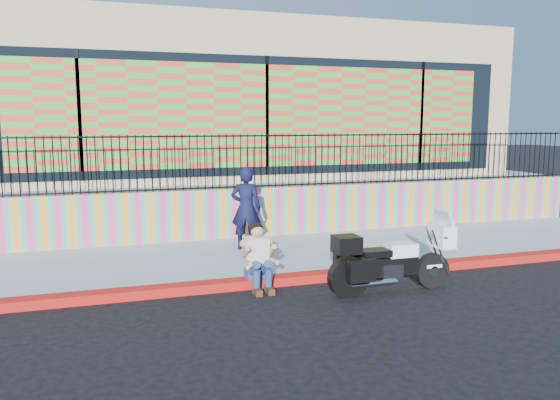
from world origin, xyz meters
name	(u,v)px	position (x,y,z in m)	size (l,w,h in m)	color
ground	(334,279)	(0.00, 0.00, 0.00)	(90.00, 90.00, 0.00)	black
red_curb	(334,275)	(0.00, 0.00, 0.07)	(16.00, 0.30, 0.15)	#A71D0B
sidewalk	(302,253)	(0.00, 1.65, 0.07)	(16.00, 3.00, 0.15)	#9099AD
mural_wall	(278,211)	(0.00, 3.25, 0.70)	(16.00, 0.20, 1.10)	#F33F81
metal_fence	(278,161)	(0.00, 3.25, 1.85)	(15.80, 0.04, 1.20)	black
elevated_platform	(230,188)	(0.00, 8.35, 0.62)	(16.00, 10.00, 1.25)	#9099AD
storefront_building	(230,104)	(0.00, 8.13, 3.25)	(14.00, 8.06, 4.00)	tan
police_motorcycle	(390,259)	(0.55, -0.94, 0.54)	(2.09, 0.69, 1.30)	black
police_officer	(246,208)	(-1.05, 2.05, 0.99)	(0.61, 0.40, 1.68)	black
seated_man	(259,263)	(-1.39, -0.17, 0.45)	(0.54, 0.71, 1.06)	navy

